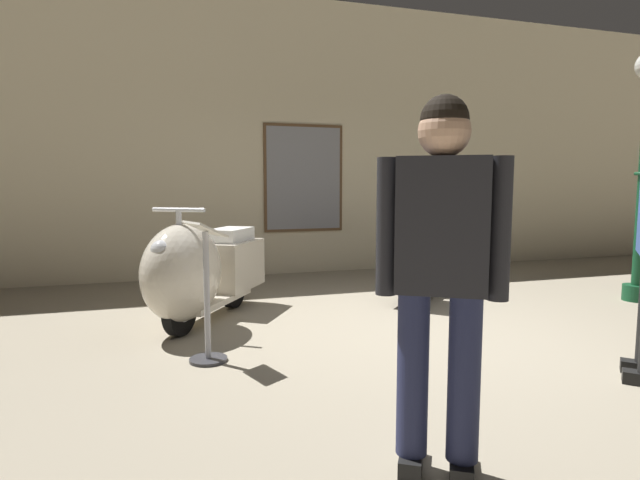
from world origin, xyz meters
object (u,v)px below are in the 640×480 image
object	(u,v)px
scooter_1	(426,258)
visitor_1	(441,261)
scooter_0	(199,271)
info_stanchion	(207,304)

from	to	relation	value
scooter_1	visitor_1	xyz separation A→B (m)	(-1.85, -3.45, 0.54)
scooter_0	info_stanchion	xyz separation A→B (m)	(-0.02, -1.04, -0.07)
scooter_0	scooter_1	world-z (taller)	scooter_0
scooter_1	info_stanchion	size ratio (longest dim) A/B	1.35
visitor_1	scooter_0	bearing A→B (deg)	47.63
info_stanchion	visitor_1	bearing A→B (deg)	-64.88
scooter_0	scooter_1	xyz separation A→B (m)	(2.68, 0.59, -0.07)
scooter_1	visitor_1	distance (m)	3.95
scooter_0	visitor_1	distance (m)	3.02
visitor_1	info_stanchion	size ratio (longest dim) A/B	1.61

